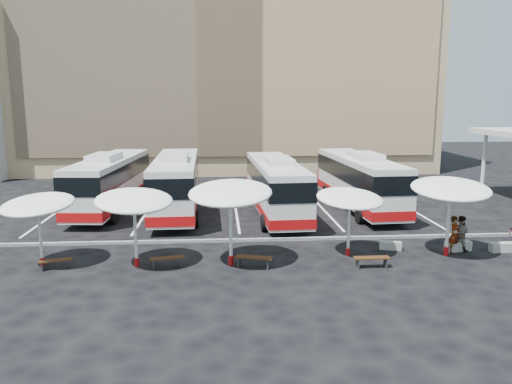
{
  "coord_description": "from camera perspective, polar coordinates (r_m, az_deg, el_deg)",
  "views": [
    {
      "loc": [
        -1.07,
        -25.09,
        7.48
      ],
      "look_at": [
        1.0,
        3.0,
        2.2
      ],
      "focal_mm": 35.0,
      "sensor_mm": 36.0,
      "label": 1
    }
  ],
  "objects": [
    {
      "name": "ground",
      "position": [
        26.2,
        -1.71,
        -5.97
      ],
      "size": [
        120.0,
        120.0,
        0.0
      ],
      "primitive_type": "plane",
      "color": "black",
      "rests_on": "ground"
    },
    {
      "name": "sandstone_building",
      "position": [
        57.2,
        -3.25,
        15.76
      ],
      "size": [
        42.0,
        18.25,
        29.6
      ],
      "color": "tan",
      "rests_on": "ground"
    },
    {
      "name": "curb_divider",
      "position": [
        26.66,
        -1.76,
        -5.51
      ],
      "size": [
        34.0,
        0.25,
        0.15
      ],
      "primitive_type": "cube",
      "color": "black",
      "rests_on": "ground"
    },
    {
      "name": "bay_lines",
      "position": [
        33.94,
        -2.31,
        -2.11
      ],
      "size": [
        24.15,
        12.0,
        0.01
      ],
      "color": "white",
      "rests_on": "ground"
    },
    {
      "name": "bus_0",
      "position": [
        35.36,
        -16.3,
        1.29
      ],
      "size": [
        3.64,
        12.58,
        3.94
      ],
      "rotation": [
        0.0,
        0.0,
        -0.08
      ],
      "color": "silver",
      "rests_on": "ground"
    },
    {
      "name": "bus_1",
      "position": [
        33.46,
        -9.1,
        1.18
      ],
      "size": [
        3.23,
        12.84,
        4.06
      ],
      "rotation": [
        0.0,
        0.0,
        0.03
      ],
      "color": "silver",
      "rests_on": "ground"
    },
    {
      "name": "bus_2",
      "position": [
        32.31,
        2.26,
        0.82
      ],
      "size": [
        3.23,
        12.35,
        3.89
      ],
      "rotation": [
        0.0,
        0.0,
        0.04
      ],
      "color": "silver",
      "rests_on": "ground"
    },
    {
      "name": "bus_3",
      "position": [
        34.93,
        11.69,
        1.42
      ],
      "size": [
        3.4,
        12.63,
        3.97
      ],
      "rotation": [
        0.0,
        0.0,
        0.05
      ],
      "color": "silver",
      "rests_on": "ground"
    },
    {
      "name": "sunshade_0",
      "position": [
        24.22,
        -23.68,
        -1.35
      ],
      "size": [
        4.06,
        4.09,
        3.33
      ],
      "rotation": [
        0.0,
        0.0,
        -0.34
      ],
      "color": "silver",
      "rests_on": "ground"
    },
    {
      "name": "sunshade_1",
      "position": [
        22.69,
        -13.77,
        -1.0
      ],
      "size": [
        4.39,
        4.42,
        3.57
      ],
      "rotation": [
        0.0,
        0.0,
        0.36
      ],
      "color": "silver",
      "rests_on": "ground"
    },
    {
      "name": "sunshade_2",
      "position": [
        22.23,
        -2.95,
        -0.14
      ],
      "size": [
        4.45,
        4.48,
        3.93
      ],
      "rotation": [
        0.0,
        0.0,
        -0.21
      ],
      "color": "silver",
      "rests_on": "ground"
    },
    {
      "name": "sunshade_3",
      "position": [
        24.05,
        10.67,
        -0.75
      ],
      "size": [
        3.95,
        3.98,
        3.31
      ],
      "rotation": [
        0.0,
        0.0,
        0.29
      ],
      "color": "silver",
      "rests_on": "ground"
    },
    {
      "name": "sunshade_4",
      "position": [
        25.33,
        21.35,
        0.29
      ],
      "size": [
        4.13,
        4.17,
        3.84
      ],
      "rotation": [
        0.0,
        0.0,
        -0.13
      ],
      "color": "silver",
      "rests_on": "ground"
    },
    {
      "name": "wood_bench_0",
      "position": [
        24.12,
        -21.91,
        -7.42
      ],
      "size": [
        1.46,
        0.73,
        0.43
      ],
      "rotation": [
        0.0,
        0.0,
        0.27
      ],
      "color": "#321B0B",
      "rests_on": "ground"
    },
    {
      "name": "wood_bench_1",
      "position": [
        22.97,
        -10.13,
        -7.61
      ],
      "size": [
        1.58,
        0.66,
        0.47
      ],
      "rotation": [
        0.0,
        0.0,
        0.17
      ],
      "color": "#321B0B",
      "rests_on": "ground"
    },
    {
      "name": "wood_bench_2",
      "position": [
        22.58,
        -0.26,
        -7.68
      ],
      "size": [
        1.72,
        0.88,
        0.51
      ],
      "rotation": [
        0.0,
        0.0,
        -0.28
      ],
      "color": "#321B0B",
      "rests_on": "ground"
    },
    {
      "name": "wood_bench_3",
      "position": [
        23.17,
        13.1,
        -7.53
      ],
      "size": [
        1.6,
        0.43,
        0.49
      ],
      "rotation": [
        0.0,
        0.0,
        0.0
      ],
      "color": "#321B0B",
      "rests_on": "ground"
    },
    {
      "name": "conc_bench_0",
      "position": [
        26.13,
        15.12,
        -5.93
      ],
      "size": [
        1.13,
        0.61,
        0.4
      ],
      "primitive_type": "cube",
      "rotation": [
        0.0,
        0.0,
        -0.24
      ],
      "color": "gray",
      "rests_on": "ground"
    },
    {
      "name": "conc_bench_1",
      "position": [
        26.93,
        22.07,
        -5.76
      ],
      "size": [
        1.38,
        0.67,
        0.5
      ],
      "primitive_type": "cube",
      "rotation": [
        0.0,
        0.0,
        0.18
      ],
      "color": "gray",
      "rests_on": "ground"
    },
    {
      "name": "conc_bench_2",
      "position": [
        27.72,
        26.3,
        -5.68
      ],
      "size": [
        1.24,
        0.46,
        0.46
      ],
      "primitive_type": "cube",
      "rotation": [
        0.0,
        0.0,
        0.05
      ],
      "color": "gray",
      "rests_on": "ground"
    },
    {
      "name": "passenger_0",
      "position": [
        26.38,
        21.76,
        -4.55
      ],
      "size": [
        0.8,
        0.77,
        1.85
      ],
      "primitive_type": "imported",
      "rotation": [
        0.0,
        0.0,
        0.7
      ],
      "color": "black",
      "rests_on": "ground"
    },
    {
      "name": "passenger_1",
      "position": [
        26.85,
        22.37,
        -4.4
      ],
      "size": [
        1.1,
        1.07,
        1.79
      ],
      "primitive_type": "imported",
      "rotation": [
        0.0,
        0.0,
        2.49
      ],
      "color": "black",
      "rests_on": "ground"
    }
  ]
}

